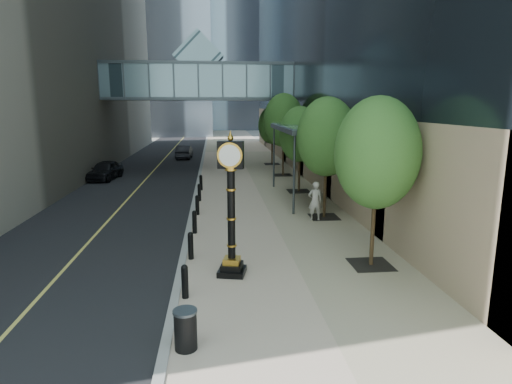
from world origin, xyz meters
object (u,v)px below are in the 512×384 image
(street_clock, at_px, (231,216))
(car_near, at_px, (105,170))
(pedestrian, at_px, (315,201))
(trash_bin, at_px, (186,331))
(car_far, at_px, (184,152))

(street_clock, xyz_separation_m, car_near, (-8.72, 19.46, -1.32))
(pedestrian, bearing_deg, car_near, -46.45)
(trash_bin, height_order, pedestrian, pedestrian)
(car_far, bearing_deg, car_near, 70.78)
(trash_bin, bearing_deg, car_far, 93.83)
(car_near, bearing_deg, street_clock, -57.95)
(street_clock, relative_size, trash_bin, 5.10)
(trash_bin, xyz_separation_m, car_far, (-2.43, 36.29, 0.19))
(street_clock, relative_size, pedestrian, 2.40)
(street_clock, height_order, car_far, street_clock)
(street_clock, xyz_separation_m, car_far, (-3.66, 31.98, -1.35))
(car_near, bearing_deg, pedestrian, -37.35)
(trash_bin, bearing_deg, pedestrian, 62.66)
(trash_bin, bearing_deg, street_clock, 74.00)
(street_clock, height_order, car_near, street_clock)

